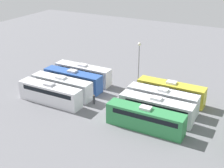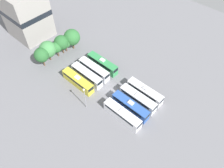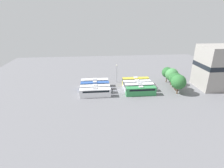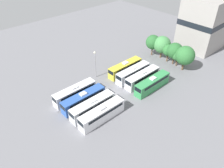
# 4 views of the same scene
# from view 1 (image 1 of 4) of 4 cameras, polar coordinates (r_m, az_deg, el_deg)

# --- Properties ---
(ground_plane) EXTENTS (124.22, 124.22, 0.00)m
(ground_plane) POSITION_cam_1_polar(r_m,az_deg,el_deg) (51.94, -0.41, -3.22)
(ground_plane) COLOR slate
(bus_0) EXTENTS (2.45, 11.21, 3.52)m
(bus_0) POSITION_cam_1_polar(r_m,az_deg,el_deg) (59.18, -5.29, 2.01)
(bus_0) COLOR white
(bus_0) RESTS_ON ground_plane
(bus_1) EXTENTS (2.45, 11.21, 3.52)m
(bus_1) POSITION_cam_1_polar(r_m,az_deg,el_deg) (56.52, -7.15, 0.85)
(bus_1) COLOR #2D56A8
(bus_1) RESTS_ON ground_plane
(bus_2) EXTENTS (2.45, 11.21, 3.52)m
(bus_2) POSITION_cam_1_polar(r_m,az_deg,el_deg) (54.04, -9.14, -0.38)
(bus_2) COLOR silver
(bus_2) RESTS_ON ground_plane
(bus_3) EXTENTS (2.45, 11.21, 3.52)m
(bus_3) POSITION_cam_1_polar(r_m,az_deg,el_deg) (51.76, -11.23, -1.67)
(bus_3) COLOR white
(bus_3) RESTS_ON ground_plane
(bus_4) EXTENTS (2.45, 11.21, 3.52)m
(bus_4) POSITION_cam_1_polar(r_m,az_deg,el_deg) (52.31, 10.74, -1.34)
(bus_4) COLOR gold
(bus_4) RESTS_ON ground_plane
(bus_5) EXTENTS (2.45, 11.21, 3.52)m
(bus_5) POSITION_cam_1_polar(r_m,az_deg,el_deg) (49.46, 9.25, -2.75)
(bus_5) COLOR silver
(bus_5) RESTS_ON ground_plane
(bus_6) EXTENTS (2.45, 11.21, 3.52)m
(bus_6) POSITION_cam_1_polar(r_m,az_deg,el_deg) (46.66, 8.09, -4.37)
(bus_6) COLOR silver
(bus_6) RESTS_ON ground_plane
(bus_7) EXTENTS (2.45, 11.21, 3.52)m
(bus_7) POSITION_cam_1_polar(r_m,az_deg,el_deg) (43.82, 6.12, -6.24)
(bus_7) COLOR #338C4C
(bus_7) RESTS_ON ground_plane
(worker_person) EXTENTS (0.36, 0.36, 1.63)m
(worker_person) POSITION_cam_1_polar(r_m,az_deg,el_deg) (50.97, -3.31, -2.87)
(worker_person) COLOR #333338
(worker_person) RESTS_ON ground_plane
(light_pole) EXTENTS (0.60, 0.60, 8.02)m
(light_pole) POSITION_cam_1_polar(r_m,az_deg,el_deg) (56.88, 4.95, 5.06)
(light_pole) COLOR gray
(light_pole) RESTS_ON ground_plane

